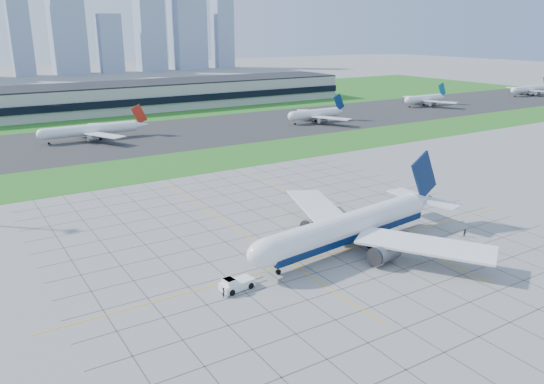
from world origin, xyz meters
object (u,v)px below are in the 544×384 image
object	(u,v)px
distant_jet_3	(425,99)
distant_jet_4	(529,89)
distant_jet_1	(92,130)
distant_jet_2	(316,114)
pushback_tug	(236,284)
crew_near	(224,293)
airliner	(350,227)
crew_far	(465,233)

from	to	relation	value
distant_jet_3	distant_jet_4	world-z (taller)	same
distant_jet_1	distant_jet_3	size ratio (longest dim) A/B	1.07
distant_jet_2	pushback_tug	bearing A→B (deg)	-131.22
distant_jet_4	distant_jet_1	bearing A→B (deg)	179.20
pushback_tug	crew_near	xyz separation A→B (m)	(-3.22, -1.45, -0.20)
pushback_tug	crew_near	distance (m)	3.54
distant_jet_1	airliner	bearing A→B (deg)	-83.61
distant_jet_1	distant_jet_2	world-z (taller)	same
pushback_tug	crew_near	world-z (taller)	pushback_tug
airliner	pushback_tug	size ratio (longest dim) A/B	6.23
crew_near	distant_jet_3	size ratio (longest dim) A/B	0.05
crew_near	crew_far	size ratio (longest dim) A/B	1.03
distant_jet_2	distant_jet_3	xyz separation A→B (m)	(94.77, 12.94, -0.00)
crew_far	distant_jet_3	distance (m)	225.08
distant_jet_1	distant_jet_3	bearing A→B (deg)	-0.77
crew_near	distant_jet_3	bearing A→B (deg)	-16.34
pushback_tug	distant_jet_1	distance (m)	156.51
airliner	pushback_tug	world-z (taller)	airliner
crew_near	crew_far	xyz separation A→B (m)	(61.07, -3.94, -0.02)
pushback_tug	distant_jet_4	world-z (taller)	distant_jet_4
distant_jet_3	distant_jet_2	bearing A→B (deg)	-172.22
distant_jet_3	distant_jet_4	size ratio (longest dim) A/B	1.00
distant_jet_1	distant_jet_2	xyz separation A→B (m)	(109.39, -15.69, -0.00)
distant_jet_2	crew_far	bearing A→B (deg)	-114.04
crew_near	distant_jet_4	bearing A→B (deg)	-26.31
pushback_tug	distant_jet_2	xyz separation A→B (m)	(122.81, 140.20, 3.32)
airliner	distant_jet_3	world-z (taller)	airliner
crew_far	distant_jet_1	size ratio (longest dim) A/B	0.04
airliner	pushback_tug	xyz separation A→B (m)	(-30.47, -3.70, -3.90)
pushback_tug	distant_jet_1	world-z (taller)	distant_jet_1
crew_near	distant_jet_1	xyz separation A→B (m)	(16.64, 157.35, 3.52)
pushback_tug	distant_jet_2	bearing A→B (deg)	41.74
pushback_tug	distant_jet_3	distance (m)	266.09
pushback_tug	distant_jet_2	world-z (taller)	distant_jet_2
distant_jet_1	distant_jet_2	size ratio (longest dim) A/B	1.07
crew_near	distant_jet_2	size ratio (longest dim) A/B	0.05
crew_near	distant_jet_1	world-z (taller)	distant_jet_1
pushback_tug	crew_far	size ratio (longest dim) A/B	5.06
distant_jet_1	distant_jet_3	distance (m)	204.18
distant_jet_2	distant_jet_3	world-z (taller)	same
pushback_tug	distant_jet_4	bearing A→B (deg)	17.99
crew_far	distant_jet_4	xyz separation A→B (m)	(266.73, 156.96, 3.55)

